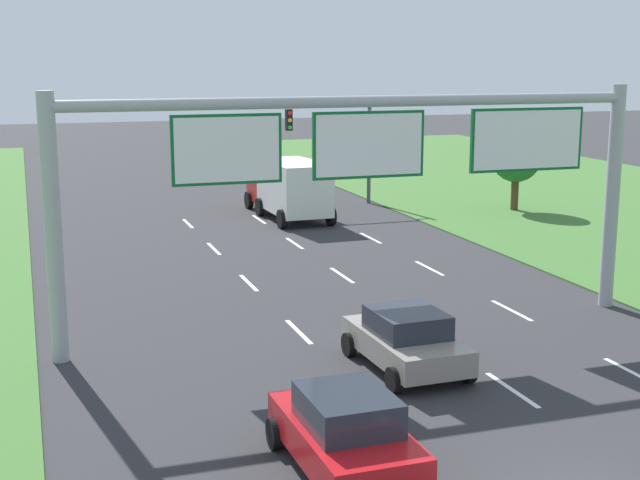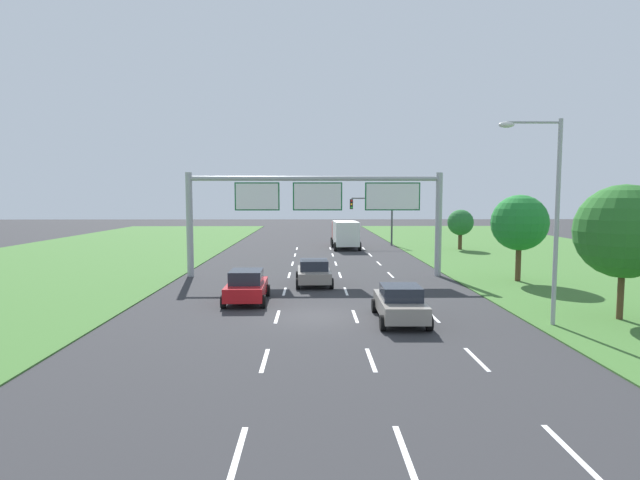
{
  "view_description": "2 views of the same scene",
  "coord_description": "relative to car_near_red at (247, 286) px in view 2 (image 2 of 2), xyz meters",
  "views": [
    {
      "loc": [
        -8.98,
        -11.64,
        7.81
      ],
      "look_at": [
        -0.58,
        13.55,
        2.34
      ],
      "focal_mm": 50.0,
      "sensor_mm": 36.0,
      "label": 1
    },
    {
      "loc": [
        -0.2,
        -22.0,
        5.33
      ],
      "look_at": [
        0.37,
        11.76,
        2.45
      ],
      "focal_mm": 28.0,
      "sensor_mm": 36.0,
      "label": 2
    }
  ],
  "objects": [
    {
      "name": "car_near_red",
      "position": [
        0.0,
        0.0,
        0.0
      ],
      "size": [
        2.2,
        4.04,
        1.66
      ],
      "rotation": [
        0.0,
        0.0,
        0.02
      ],
      "color": "red",
      "rests_on": "ground_plane"
    },
    {
      "name": "street_lamp",
      "position": [
        12.99,
        -4.96,
        4.25
      ],
      "size": [
        2.61,
        0.32,
        8.5
      ],
      "color": "#9EA0A5",
      "rests_on": "ground_plane"
    },
    {
      "name": "ground_plane",
      "position": [
        3.52,
        -3.19,
        -0.83
      ],
      "size": [
        200.0,
        200.0,
        0.0
      ],
      "primitive_type": "plane",
      "color": "#2D2D30"
    },
    {
      "name": "box_truck",
      "position": [
        6.81,
        26.99,
        0.76
      ],
      "size": [
        2.84,
        7.13,
        2.87
      ],
      "rotation": [
        0.0,
        0.0,
        0.03
      ],
      "color": "#B21E19",
      "rests_on": "ground_plane"
    },
    {
      "name": "roadside_tree_far",
      "position": [
        18.44,
        25.07,
        1.96
      ],
      "size": [
        2.61,
        2.61,
        4.11
      ],
      "color": "#513823",
      "rests_on": "ground_plane"
    },
    {
      "name": "car_lead_silver",
      "position": [
        7.14,
        -4.07,
        -0.04
      ],
      "size": [
        2.16,
        4.35,
        1.58
      ],
      "rotation": [
        0.0,
        0.0,
        -0.02
      ],
      "color": "gray",
      "rests_on": "ground_plane"
    },
    {
      "name": "roadside_tree_mid",
      "position": [
        16.38,
        5.85,
        2.91
      ],
      "size": [
        3.5,
        3.5,
        5.51
      ],
      "color": "#513823",
      "rests_on": "ground_plane"
    },
    {
      "name": "lane_dashes_inner_left",
      "position": [
        1.77,
        2.81,
        -0.82
      ],
      "size": [
        0.14,
        50.4,
        0.01
      ],
      "color": "white",
      "rests_on": "ground_plane"
    },
    {
      "name": "traffic_light_mast",
      "position": [
        10.27,
        29.78,
        3.04
      ],
      "size": [
        4.76,
        0.49,
        5.6
      ],
      "color": "#47494F",
      "rests_on": "ground_plane"
    },
    {
      "name": "grass_verge_right",
      "position": [
        24.52,
        6.81,
        -0.8
      ],
      "size": [
        24.0,
        120.0,
        0.06
      ],
      "primitive_type": "cube",
      "color": "#3D6B2D",
      "rests_on": "ground_plane"
    },
    {
      "name": "roadside_tree_near",
      "position": [
        16.72,
        -4.1,
        3.05
      ],
      "size": [
        4.03,
        4.03,
        5.9
      ],
      "color": "#513823",
      "rests_on": "ground_plane"
    },
    {
      "name": "sign_gantry",
      "position": [
        3.83,
        8.38,
        4.12
      ],
      "size": [
        17.24,
        0.44,
        7.0
      ],
      "color": "#9EA0A5",
      "rests_on": "ground_plane"
    },
    {
      "name": "lane_dashes_inner_right",
      "position": [
        5.27,
        2.81,
        -0.82
      ],
      "size": [
        0.14,
        50.4,
        0.01
      ],
      "color": "white",
      "rests_on": "ground_plane"
    },
    {
      "name": "car_mid_lane",
      "position": [
        3.45,
        4.96,
        -0.04
      ],
      "size": [
        2.3,
        3.99,
        1.55
      ],
      "rotation": [
        0.0,
        0.0,
        0.03
      ],
      "color": "gray",
      "rests_on": "ground_plane"
    },
    {
      "name": "lane_dashes_slip",
      "position": [
        8.77,
        2.81,
        -0.82
      ],
      "size": [
        0.14,
        50.4,
        0.01
      ],
      "color": "white",
      "rests_on": "ground_plane"
    }
  ]
}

